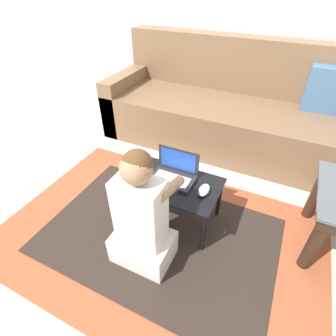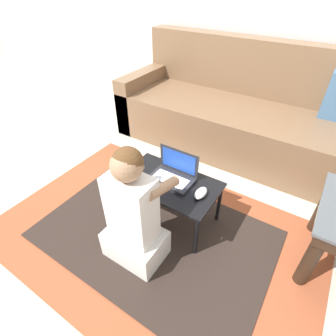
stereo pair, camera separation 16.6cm
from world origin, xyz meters
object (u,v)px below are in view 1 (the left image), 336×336
couch (230,112)px  laptop (174,174)px  computer_mouse (204,190)px  person_seated (141,219)px  laptop_desk (171,186)px

couch → laptop: couch is taller
computer_mouse → person_seated: 0.42m
laptop → person_seated: 0.39m
laptop_desk → person_seated: person_seated is taller
laptop_desk → laptop: bearing=86.2°
laptop_desk → computer_mouse: 0.23m
couch → laptop: (-0.06, -1.15, 0.06)m
couch → computer_mouse: bearing=-82.4°
laptop_desk → couch: bearing=87.0°
laptop_desk → computer_mouse: (0.22, -0.00, 0.05)m
computer_mouse → couch: bearing=97.6°
laptop_desk → person_seated: 0.35m
couch → computer_mouse: size_ratio=20.18×
computer_mouse → laptop_desk: bearing=178.9°
couch → person_seated: size_ratio=2.97×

